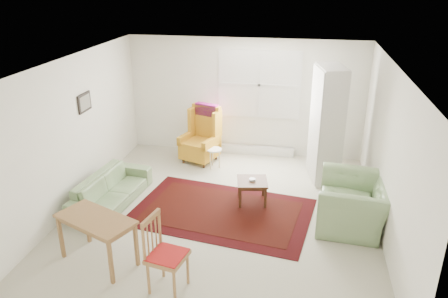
% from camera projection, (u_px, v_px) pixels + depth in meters
% --- Properties ---
extents(room, '(5.04, 5.54, 2.51)m').
position_uv_depth(room, '(224.00, 139.00, 6.96)').
color(room, '#BAB69F').
rests_on(room, ground).
extents(rug, '(3.15, 2.28, 0.03)m').
position_uv_depth(rug, '(222.00, 211.00, 7.30)').
color(rug, black).
rests_on(rug, ground).
extents(sofa, '(0.88, 1.84, 0.71)m').
position_uv_depth(sofa, '(111.00, 184.00, 7.47)').
color(sofa, '#759362').
rests_on(sofa, ground).
extents(armchair, '(1.16, 1.30, 0.94)m').
position_uv_depth(armchair, '(354.00, 199.00, 6.76)').
color(armchair, '#759362').
rests_on(armchair, ground).
extents(wingback_chair, '(0.88, 0.91, 1.19)m').
position_uv_depth(wingback_chair, '(199.00, 135.00, 9.05)').
color(wingback_chair, gold).
rests_on(wingback_chair, ground).
extents(coffee_table, '(0.59, 0.59, 0.42)m').
position_uv_depth(coffee_table, '(252.00, 191.00, 7.55)').
color(coffee_table, '#412414').
rests_on(coffee_table, ground).
extents(stool, '(0.32, 0.32, 0.41)m').
position_uv_depth(stool, '(214.00, 158.00, 8.90)').
color(stool, white).
rests_on(stool, ground).
extents(cabinet, '(0.63, 0.95, 2.18)m').
position_uv_depth(cabinet, '(327.00, 125.00, 8.12)').
color(cabinet, silver).
rests_on(cabinet, ground).
extents(desk, '(1.22, 0.94, 0.69)m').
position_uv_depth(desk, '(98.00, 240.00, 5.95)').
color(desk, olive).
rests_on(desk, ground).
extents(desk_chair, '(0.52, 0.52, 1.02)m').
position_uv_depth(desk_chair, '(167.00, 255.00, 5.36)').
color(desk_chair, olive).
rests_on(desk_chair, ground).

